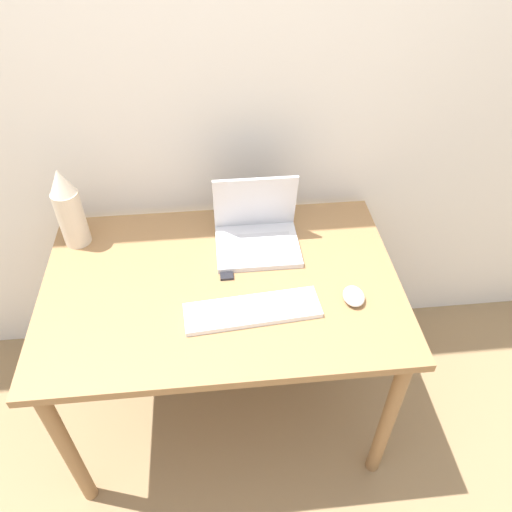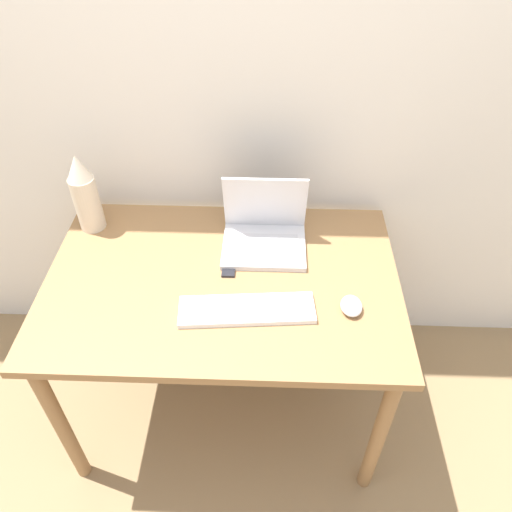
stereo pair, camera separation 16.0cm
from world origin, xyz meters
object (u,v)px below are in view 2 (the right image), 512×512
keyboard (247,310)px  mp3_player (229,270)px  vase (85,194)px  laptop (264,231)px  mouse (351,306)px

keyboard → mp3_player: (-0.07, 0.18, -0.01)m
keyboard → vase: bearing=146.0°
laptop → mouse: 0.42m
vase → keyboard: bearing=-34.0°
laptop → mouse: size_ratio=3.31×
keyboard → mp3_player: 0.19m
laptop → mp3_player: 0.20m
keyboard → vase: (-0.60, 0.40, 0.14)m
mouse → vase: bearing=157.5°
laptop → mp3_player: laptop is taller
mouse → laptop: bearing=132.0°
keyboard → vase: 0.73m
keyboard → mouse: (0.33, 0.02, 0.01)m
laptop → mp3_player: size_ratio=4.78×
laptop → vase: bearing=173.7°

